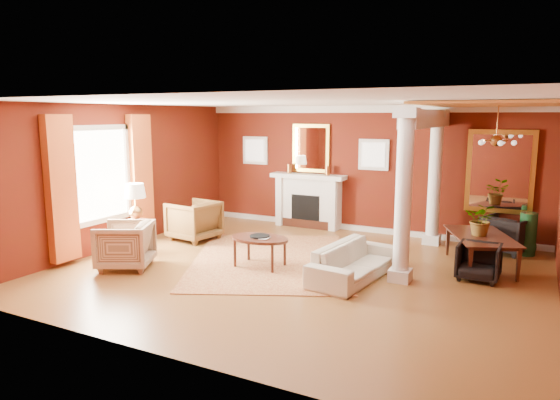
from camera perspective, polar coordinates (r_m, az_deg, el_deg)
The scene contains 27 objects.
ground at distance 8.77m, azimuth 2.10°, elevation -8.15°, with size 8.00×8.00×0.00m, color brown.
room_shell at distance 8.37m, azimuth 2.18°, elevation 5.11°, with size 8.04×7.04×2.92m.
fireplace at distance 12.08m, azimuth 3.23°, elevation -0.06°, with size 1.85×0.42×1.29m.
overmantel_mirror at distance 12.06m, azimuth 3.55°, elevation 5.92°, with size 0.95×0.07×1.15m.
flank_window_left at distance 12.77m, azimuth -2.85°, elevation 5.69°, with size 0.70×0.07×0.70m.
flank_window_right at distance 11.54m, azimuth 10.66°, elevation 5.11°, with size 0.70×0.07×0.70m.
left_window at distance 10.26m, azimuth -19.49°, elevation 2.06°, with size 0.21×2.55×2.60m.
column_front at distance 8.17m, azimuth 13.93°, elevation 0.55°, with size 0.36×0.36×2.80m.
column_back at distance 10.79m, azimuth 17.28°, elevation 2.55°, with size 0.36×0.36×2.80m.
header_beam at distance 9.64m, azimuth 16.46°, elevation 8.91°, with size 0.30×3.20×0.32m, color silver.
amber_ceiling at distance 9.34m, azimuth 23.40°, elevation 10.04°, with size 2.30×3.40×0.04m, color #D88E3F.
dining_mirror at distance 11.09m, azimuth 23.84°, elevation 2.98°, with size 1.30×0.07×1.70m.
chandelier at distance 9.39m, azimuth 23.48°, elevation 6.23°, with size 0.60×0.62×0.75m.
crown_trim at distance 11.58m, azimuth 9.61°, elevation 10.21°, with size 8.00×0.08×0.16m, color silver.
base_trim at distance 11.87m, azimuth 9.23°, elevation -3.23°, with size 8.00×0.08×0.12m, color silver.
rug at distance 9.43m, azimuth -1.07°, elevation -6.82°, with size 2.84×3.78×0.02m, color maroon.
sofa at distance 8.38m, azimuth 8.43°, elevation -6.34°, with size 1.97×0.58×0.77m, color beige.
armchair_leopard at distance 10.97m, azimuth -9.82°, elevation -2.10°, with size 0.92×0.86×0.95m, color black.
armchair_stripe at distance 9.26m, azimuth -17.31°, elevation -4.71°, with size 0.88×0.83×0.91m, color tan.
coffee_table at distance 8.90m, azimuth -2.32°, elevation -4.55°, with size 1.08×1.08×0.54m.
coffee_book at distance 8.79m, azimuth -2.27°, elevation -3.71°, with size 0.16×0.02×0.21m, color black.
side_table at distance 10.08m, azimuth -16.17°, elevation -0.81°, with size 0.55×0.55×1.38m.
dining_table at distance 9.56m, azimuth 22.15°, elevation -4.46°, with size 1.67×0.59×0.93m, color black.
dining_chair_near at distance 8.87m, azimuth 21.77°, elevation -6.37°, with size 0.66×0.61×0.67m, color black.
dining_chair_far at distance 10.81m, azimuth 24.49°, elevation -3.38°, with size 0.79×0.74×0.81m, color black.
green_urn at distance 10.79m, azimuth 26.41°, elevation -3.95°, with size 0.35×0.35×0.84m.
potted_plant at distance 9.38m, azimuth 22.16°, elevation -0.40°, with size 0.53×0.58×0.46m, color #26591E.
Camera 1 is at (3.53, -7.56, 2.68)m, focal length 32.00 mm.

